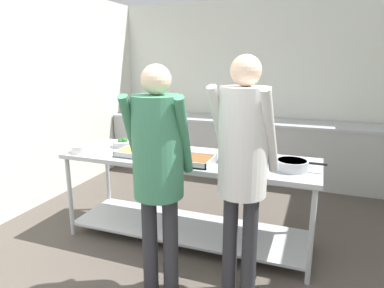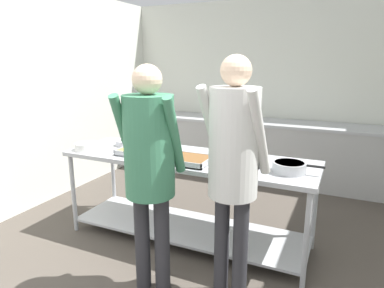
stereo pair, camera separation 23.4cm
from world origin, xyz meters
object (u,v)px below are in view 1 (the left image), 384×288
plate_stack (83,149)px  serving_tray_greens (187,160)px  sauce_pan (292,165)px  water_bottle (154,107)px  broccoli_bowl (122,144)px  serving_tray_vegetables (141,153)px  guest_serving_left (243,154)px  guest_serving_right (158,159)px  serving_tray_roast (243,158)px

plate_stack → serving_tray_greens: (1.11, 0.04, -0.01)m
sauce_pan → water_bottle: bearing=138.0°
broccoli_bowl → sauce_pan: broccoli_bowl is taller
plate_stack → sauce_pan: 2.01m
sauce_pan → serving_tray_greens: bearing=-173.6°
serving_tray_vegetables → water_bottle: (-0.95, 2.17, 0.12)m
guest_serving_left → guest_serving_right: 0.60m
serving_tray_greens → sauce_pan: size_ratio=1.14×
serving_tray_vegetables → guest_serving_right: bearing=-52.9°
broccoli_bowl → guest_serving_right: size_ratio=0.12×
guest_serving_left → serving_tray_roast: bearing=101.4°
broccoli_bowl → serving_tray_greens: (0.85, -0.29, -0.01)m
broccoli_bowl → serving_tray_greens: size_ratio=0.44×
broccoli_bowl → serving_tray_roast: bearing=-2.8°
guest_serving_right → water_bottle: 3.21m
serving_tray_vegetables → guest_serving_left: size_ratio=0.25×
serving_tray_greens → serving_tray_roast: (0.47, 0.23, -0.00)m
plate_stack → serving_tray_vegetables: size_ratio=0.52×
serving_tray_roast → broccoli_bowl: bearing=177.2°
broccoli_bowl → guest_serving_left: bearing=-27.6°
serving_tray_greens → serving_tray_roast: size_ratio=1.19×
broccoli_bowl → serving_tray_vegetables: broccoli_bowl is taller
broccoli_bowl → serving_tray_roast: 1.32m
guest_serving_right → water_bottle: size_ratio=6.36×
serving_tray_greens → water_bottle: water_bottle is taller
broccoli_bowl → serving_tray_roast: (1.32, -0.07, -0.01)m
guest_serving_left → water_bottle: (-2.05, 2.69, -0.11)m
guest_serving_left → water_bottle: 3.38m
plate_stack → serving_tray_vegetables: 0.62m
broccoli_bowl → guest_serving_left: (1.46, -0.76, 0.22)m
serving_tray_vegetables → water_bottle: water_bottle is taller
serving_tray_vegetables → guest_serving_left: (1.10, -0.52, 0.23)m
serving_tray_vegetables → serving_tray_greens: 0.49m
sauce_pan → water_bottle: water_bottle is taller
plate_stack → serving_tray_vegetables: (0.61, 0.09, -0.01)m
broccoli_bowl → guest_serving_left: 1.66m
serving_tray_vegetables → plate_stack: bearing=-171.9°
plate_stack → sauce_pan: size_ratio=0.57×
serving_tray_roast → guest_serving_left: 0.75m
guest_serving_left → guest_serving_right: (-0.58, -0.16, -0.05)m
guest_serving_right → plate_stack: bearing=152.1°
serving_tray_greens → guest_serving_left: 0.80m
broccoli_bowl → guest_serving_right: guest_serving_right is taller
guest_serving_right → guest_serving_left: bearing=15.9°
guest_serving_right → broccoli_bowl: bearing=133.5°
serving_tray_roast → serving_tray_greens: bearing=-154.2°
serving_tray_vegetables → water_bottle: size_ratio=1.63×
serving_tray_greens → water_bottle: bearing=123.1°
water_bottle → broccoli_bowl: bearing=-72.9°
broccoli_bowl → serving_tray_vegetables: (0.36, -0.24, -0.01)m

